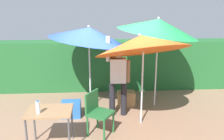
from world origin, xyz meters
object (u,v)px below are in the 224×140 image
bottle_water (38,107)px  chair_plastic (97,111)px  umbrella_rainbow (158,26)px  umbrella_yellow (141,44)px  umbrella_orange (89,34)px  person_vendor (118,77)px  folding_table (50,115)px  cooler_box (71,109)px  crate_cardboard (126,99)px

bottle_water → chair_plastic: bearing=26.9°
umbrella_rainbow → chair_plastic: 2.54m
bottle_water → umbrella_yellow: bearing=24.9°
umbrella_orange → bottle_water: 2.26m
person_vendor → chair_plastic: bearing=-120.1°
umbrella_rainbow → folding_table: umbrella_rainbow is taller
umbrella_orange → folding_table: size_ratio=2.74×
chair_plastic → cooler_box: size_ratio=1.98×
person_vendor → chair_plastic: (-0.48, -0.84, -0.42)m
umbrella_orange → crate_cardboard: 1.92m
bottle_water → umbrella_orange: bearing=65.1°
cooler_box → folding_table: 1.34m
umbrella_orange → bottle_water: bearing=-114.9°
folding_table → person_vendor: bearing=42.9°
crate_cardboard → folding_table: size_ratio=0.55×
umbrella_orange → chair_plastic: bearing=-82.5°
bottle_water → cooler_box: bearing=73.3°
cooler_box → bottle_water: size_ratio=1.87×
folding_table → bottle_water: size_ratio=3.33×
umbrella_yellow → crate_cardboard: 1.87m
umbrella_orange → folding_table: 2.22m
person_vendor → bottle_water: bearing=-138.0°
bottle_water → crate_cardboard: bearing=46.6°
umbrella_rainbow → cooler_box: (-2.11, -0.52, -1.87)m
cooler_box → chair_plastic: bearing=-53.2°
umbrella_rainbow → umbrella_orange: size_ratio=1.09×
umbrella_rainbow → folding_table: bearing=-143.2°
person_vendor → crate_cardboard: 0.94m
crate_cardboard → bottle_water: bearing=-133.4°
cooler_box → person_vendor: bearing=0.5°
umbrella_orange → cooler_box: (-0.44, -0.48, -1.69)m
person_vendor → chair_plastic: person_vendor is taller
chair_plastic → folding_table: 0.96m
chair_plastic → crate_cardboard: 1.58m
person_vendor → folding_table: 1.85m
chair_plastic → bottle_water: size_ratio=3.71×
umbrella_orange → bottle_water: size_ratio=9.12×
crate_cardboard → umbrella_rainbow: bearing=-0.5°
umbrella_orange → person_vendor: (0.66, -0.47, -0.94)m
person_vendor → bottle_water: person_vendor is taller
umbrella_orange → person_vendor: bearing=-35.6°
umbrella_yellow → chair_plastic: 1.62m
umbrella_rainbow → folding_table: 3.26m
crate_cardboard → folding_table: 2.43m
umbrella_rainbow → umbrella_orange: umbrella_rainbow is taller
person_vendor → crate_cardboard: bearing=63.0°
cooler_box → crate_cardboard: crate_cardboard is taller
crate_cardboard → bottle_water: 2.66m
folding_table → cooler_box: bearing=79.1°
umbrella_orange → bottle_water: umbrella_orange is taller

